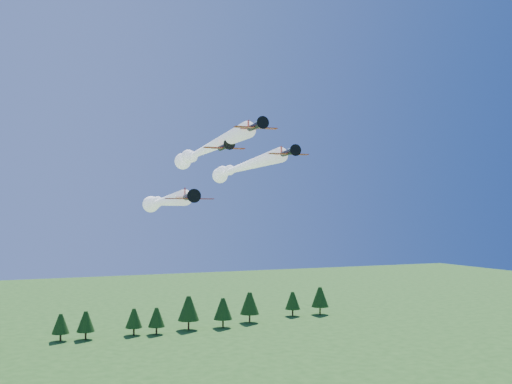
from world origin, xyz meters
name	(u,v)px	position (x,y,z in m)	size (l,w,h in m)	color
plane_lead	(204,150)	(1.45, 22.41, 51.26)	(8.92, 55.65, 3.70)	black
plane_left	(162,202)	(-5.15, 28.68, 41.42)	(10.17, 51.74, 3.70)	black
plane_right	(239,168)	(11.34, 28.72, 48.71)	(10.54, 53.37, 3.70)	black
plane_slot	(224,147)	(0.02, 6.95, 50.18)	(7.06, 7.66, 2.47)	black
treeline	(123,314)	(2.11, 110.03, 6.46)	(173.20, 19.10, 11.64)	#382314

